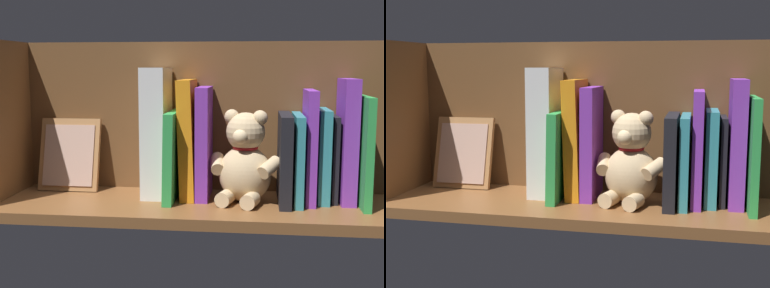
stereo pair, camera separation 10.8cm
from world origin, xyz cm
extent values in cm
cube|color=brown|center=(0.00, 0.00, -1.10)|extent=(85.21, 27.65, 2.20)
cube|color=brown|center=(0.00, -11.58, 16.68)|extent=(85.21, 1.50, 33.36)
cube|color=brown|center=(40.61, 0.00, 16.68)|extent=(2.40, 21.65, 33.36)
cube|color=green|center=(-34.51, -2.13, 11.04)|extent=(1.55, 16.59, 22.08)
cube|color=purple|center=(-31.75, -4.22, 12.73)|extent=(2.93, 12.41, 25.45)
cube|color=black|center=(-29.16, -4.91, 8.93)|extent=(1.21, 11.03, 17.86)
cube|color=teal|center=(-26.84, -4.23, 9.60)|extent=(2.39, 12.39, 19.20)
cube|color=purple|center=(-24.11, -3.38, 11.58)|extent=(2.04, 14.09, 23.16)
cube|color=teal|center=(-21.66, -2.58, 9.09)|extent=(1.81, 15.69, 18.19)
cube|color=black|center=(-19.04, -2.03, 9.14)|extent=(2.39, 16.80, 18.28)
ellipsoid|color=#D1B284|center=(-10.96, -1.02, 5.81)|extent=(13.29, 12.48, 11.63)
sphere|color=#D1B284|center=(-10.96, -1.02, 14.63)|extent=(7.99, 7.99, 7.99)
sphere|color=#D1B284|center=(-13.85, -0.22, 17.62)|extent=(3.09, 3.09, 3.09)
sphere|color=#D1B284|center=(-8.07, -1.82, 17.62)|extent=(3.09, 3.09, 3.09)
sphere|color=beige|center=(-10.05, 2.26, 14.03)|extent=(3.09, 3.09, 3.09)
cylinder|color=#D1B284|center=(-15.90, 1.86, 7.85)|extent=(5.54, 6.23, 4.30)
cylinder|color=#D1B284|center=(-5.25, -1.10, 7.85)|extent=(3.16, 5.91, 4.30)
cylinder|color=#D1B284|center=(-12.16, 4.44, 1.54)|extent=(4.14, 5.03, 3.09)
cylinder|color=#D1B284|center=(-7.12, 3.04, 1.54)|extent=(4.14, 5.03, 3.09)
torus|color=red|center=(-10.96, -1.02, 11.45)|extent=(6.53, 6.53, 0.91)
cube|color=purple|center=(-2.11, -4.03, 11.82)|extent=(2.60, 12.80, 23.65)
cube|color=orange|center=(1.20, -3.96, 12.58)|extent=(3.84, 12.93, 25.25)
cube|color=green|center=(4.21, -2.15, 9.30)|extent=(2.40, 16.55, 18.63)
cube|color=white|center=(8.25, -4.32, 13.83)|extent=(5.04, 12.01, 27.66)
cube|color=#9E6B3D|center=(29.00, -7.38, 7.99)|extent=(13.72, 5.65, 16.30)
cube|color=tan|center=(29.00, -6.66, 7.99)|extent=(11.52, 4.12, 13.52)
camera|label=1|loc=(-13.16, 106.59, 27.68)|focal=49.23mm
camera|label=2|loc=(-23.84, 104.72, 27.68)|focal=49.23mm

